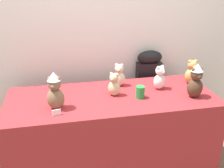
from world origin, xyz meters
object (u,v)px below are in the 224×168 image
teddy_bear_mocha (55,91)px  teddy_bear_cream (119,76)px  teddy_bear_cocoa (196,81)px  display_table (112,130)px  teddy_bear_honey (192,72)px  teddy_bear_snow (160,78)px  teddy_bear_sand (114,85)px  party_cup_green (140,92)px  instrument_case (148,91)px

teddy_bear_mocha → teddy_bear_cream: teddy_bear_mocha is taller
teddy_bear_cocoa → display_table: bearing=162.8°
teddy_bear_cocoa → teddy_bear_cream: size_ratio=1.38×
teddy_bear_honey → teddy_bear_cream: teddy_bear_honey is taller
teddy_bear_snow → teddy_bear_sand: bearing=159.8°
teddy_bear_mocha → teddy_bear_cream: bearing=43.9°
teddy_bear_mocha → party_cup_green: bearing=17.4°
display_table → teddy_bear_snow: 0.68m
teddy_bear_mocha → party_cup_green: 0.75m
teddy_bear_snow → teddy_bear_sand: teddy_bear_snow is taller
teddy_bear_cocoa → teddy_bear_cream: (-0.61, 0.39, -0.05)m
instrument_case → teddy_bear_honey: (0.31, -0.37, 0.34)m
instrument_case → teddy_bear_honey: bearing=-47.9°
display_table → teddy_bear_sand: 0.47m
teddy_bear_cocoa → party_cup_green: size_ratio=2.88×
teddy_bear_sand → teddy_bear_snow: bearing=40.1°
teddy_bear_sand → teddy_bear_cream: bearing=98.5°
teddy_bear_sand → teddy_bear_cocoa: size_ratio=0.70×
teddy_bear_sand → teddy_bear_cream: (0.10, 0.21, 0.00)m
instrument_case → teddy_bear_snow: (-0.05, -0.44, 0.34)m
teddy_bear_honey → party_cup_green: bearing=-154.7°
display_table → party_cup_green: party_cup_green is taller
display_table → teddy_bear_honey: teddy_bear_honey is taller
teddy_bear_sand → teddy_bear_cream: size_ratio=0.97×
party_cup_green → teddy_bear_cocoa: bearing=-9.4°
teddy_bear_sand → display_table: bearing=-112.1°
instrument_case → teddy_bear_sand: (-0.51, -0.50, 0.33)m
teddy_bear_mocha → teddy_bear_cocoa: teddy_bear_mocha is taller
teddy_bear_snow → teddy_bear_cocoa: (0.24, -0.24, 0.04)m
display_table → teddy_bear_honey: bearing=9.4°
teddy_bear_cocoa → party_cup_green: bearing=166.1°
teddy_bear_snow → teddy_bear_cocoa: 0.34m
teddy_bear_honey → teddy_bear_cocoa: bearing=-106.9°
instrument_case → teddy_bear_snow: bearing=-94.5°
instrument_case → teddy_bear_cocoa: 0.80m
teddy_bear_cream → teddy_bear_sand: bearing=-90.9°
teddy_bear_cocoa → teddy_bear_snow: bearing=131.1°
instrument_case → teddy_bear_cream: (-0.41, -0.29, 0.33)m
instrument_case → party_cup_green: instrument_case is taller
display_table → teddy_bear_cream: 0.54m
teddy_bear_sand → teddy_bear_cream: 0.23m
teddy_bear_mocha → display_table: bearing=28.7°
teddy_bear_sand → teddy_bear_cream: teddy_bear_cream is taller
teddy_bear_mocha → teddy_bear_honey: bearing=24.9°
teddy_bear_mocha → teddy_bear_sand: size_ratio=1.44×
display_table → teddy_bear_honey: size_ratio=7.57×
display_table → party_cup_green: (0.24, -0.08, 0.42)m
instrument_case → teddy_bear_cocoa: (0.19, -0.68, 0.38)m
teddy_bear_snow → teddy_bear_honey: (0.37, 0.07, 0.01)m
teddy_bear_sand → teddy_bear_cocoa: bearing=18.5°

